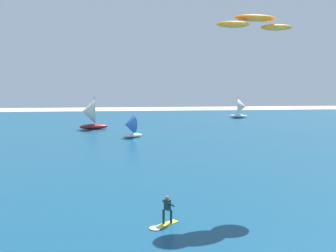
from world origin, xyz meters
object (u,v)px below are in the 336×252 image
(sailboat_anchored_offshore, at_px, (130,126))
(sailboat_outermost, at_px, (241,108))
(kite, at_px, (255,23))
(sailboat_center_horizon, at_px, (89,114))
(kitesurfer, at_px, (165,215))

(sailboat_anchored_offshore, height_order, sailboat_outermost, sailboat_outermost)
(kite, relative_size, sailboat_outermost, 1.25)
(kite, height_order, sailboat_center_horizon, kite)
(sailboat_anchored_offshore, xyz_separation_m, sailboat_center_horizon, (-6.69, 10.00, 0.89))
(kitesurfer, relative_size, kite, 0.32)
(kitesurfer, distance_m, sailboat_anchored_offshore, 32.95)
(kite, bearing_deg, sailboat_center_horizon, 110.81)
(kite, xyz_separation_m, sailboat_anchored_offshore, (-8.16, 29.09, -10.12))
(sailboat_anchored_offshore, relative_size, sailboat_outermost, 0.78)
(kitesurfer, bearing_deg, sailboat_outermost, 69.52)
(sailboat_outermost, height_order, sailboat_center_horizon, sailboat_center_horizon)
(kite, bearing_deg, sailboat_outermost, 73.98)
(sailboat_outermost, xyz_separation_m, sailboat_center_horizon, (-30.78, -16.36, 0.41))
(kitesurfer, relative_size, sailboat_center_horizon, 0.34)
(kite, bearing_deg, kitesurfer, -148.56)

